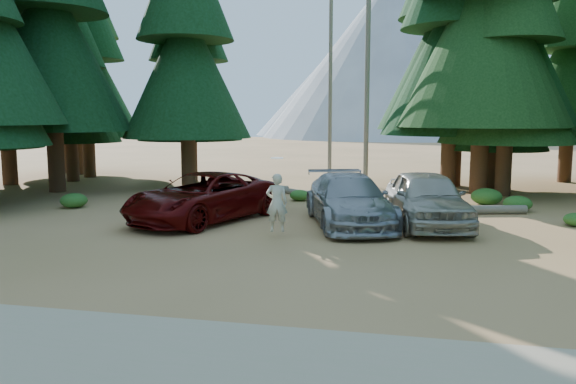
# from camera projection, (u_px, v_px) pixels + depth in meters

# --- Properties ---
(ground) EXTENTS (160.00, 160.00, 0.00)m
(ground) POSITION_uv_depth(u_px,v_px,m) (290.00, 255.00, 13.96)
(ground) COLOR olive
(ground) RESTS_ON ground
(gravel_strip) EXTENTS (26.00, 3.50, 0.01)m
(gravel_strip) POSITION_uv_depth(u_px,v_px,m) (193.00, 368.00, 7.66)
(gravel_strip) COLOR tan
(gravel_strip) RESTS_ON ground
(forest_belt_north) EXTENTS (36.00, 7.00, 22.00)m
(forest_belt_north) POSITION_uv_depth(u_px,v_px,m) (350.00, 185.00, 28.50)
(forest_belt_north) COLOR black
(forest_belt_north) RESTS_ON ground
(snag_front) EXTENTS (0.24, 0.24, 12.00)m
(snag_front) POSITION_uv_depth(u_px,v_px,m) (367.00, 63.00, 27.06)
(snag_front) COLOR #6B6656
(snag_front) RESTS_ON ground
(snag_back) EXTENTS (0.20, 0.20, 10.00)m
(snag_back) POSITION_uv_depth(u_px,v_px,m) (330.00, 86.00, 29.06)
(snag_back) COLOR #6B6656
(snag_back) RESTS_ON ground
(mountain_peak) EXTENTS (48.00, 50.00, 28.00)m
(mountain_peak) POSITION_uv_depth(u_px,v_px,m) (378.00, 63.00, 98.35)
(mountain_peak) COLOR gray
(mountain_peak) RESTS_ON ground
(red_pickup) EXTENTS (4.55, 6.30, 1.59)m
(red_pickup) POSITION_uv_depth(u_px,v_px,m) (203.00, 197.00, 18.44)
(red_pickup) COLOR #500706
(red_pickup) RESTS_ON ground
(silver_minivan_center) EXTENTS (3.80, 5.92, 1.60)m
(silver_minivan_center) POSITION_uv_depth(u_px,v_px,m) (349.00, 200.00, 17.76)
(silver_minivan_center) COLOR #96989D
(silver_minivan_center) RESTS_ON ground
(silver_minivan_right) EXTENTS (3.04, 5.43, 1.75)m
(silver_minivan_right) POSITION_uv_depth(u_px,v_px,m) (426.00, 198.00, 17.58)
(silver_minivan_right) COLOR #ADA89A
(silver_minivan_right) RESTS_ON ground
(frisbee_player) EXTENTS (0.68, 0.52, 2.12)m
(frisbee_player) POSITION_uv_depth(u_px,v_px,m) (277.00, 202.00, 15.95)
(frisbee_player) COLOR beige
(frisbee_player) RESTS_ON ground
(log_left) EXTENTS (3.66, 2.34, 0.29)m
(log_left) POSITION_uv_depth(u_px,v_px,m) (245.00, 191.00, 25.00)
(log_left) COLOR #6B6656
(log_left) RESTS_ON ground
(log_mid) EXTENTS (2.67, 1.70, 0.24)m
(log_mid) POSITION_uv_depth(u_px,v_px,m) (305.00, 193.00, 24.43)
(log_mid) COLOR #6B6656
(log_mid) RESTS_ON ground
(log_right) EXTENTS (4.81, 1.50, 0.31)m
(log_right) POSITION_uv_depth(u_px,v_px,m) (458.00, 210.00, 19.78)
(log_right) COLOR #6B6656
(log_right) RESTS_ON ground
(shrub_far_left) EXTENTS (1.13, 1.13, 0.62)m
(shrub_far_left) POSITION_uv_depth(u_px,v_px,m) (215.00, 201.00, 20.93)
(shrub_far_left) COLOR #1C5D1F
(shrub_far_left) RESTS_ON ground
(shrub_left) EXTENTS (0.84, 0.84, 0.46)m
(shrub_left) POSITION_uv_depth(u_px,v_px,m) (257.00, 194.00, 23.26)
(shrub_left) COLOR #1C5D1F
(shrub_left) RESTS_ON ground
(shrub_center_left) EXTENTS (1.24, 1.24, 0.68)m
(shrub_center_left) POSITION_uv_depth(u_px,v_px,m) (346.00, 191.00, 23.55)
(shrub_center_left) COLOR #1C5D1F
(shrub_center_left) RESTS_ON ground
(shrub_center_right) EXTENTS (0.81, 0.81, 0.45)m
(shrub_center_right) POSITION_uv_depth(u_px,v_px,m) (300.00, 195.00, 23.00)
(shrub_center_right) COLOR #1C5D1F
(shrub_center_right) RESTS_ON ground
(shrub_right) EXTENTS (1.19, 1.19, 0.65)m
(shrub_right) POSITION_uv_depth(u_px,v_px,m) (486.00, 197.00, 21.87)
(shrub_right) COLOR #1C5D1F
(shrub_right) RESTS_ON ground
(shrub_far_right) EXTENTS (1.02, 1.02, 0.56)m
(shrub_far_right) POSITION_uv_depth(u_px,v_px,m) (518.00, 204.00, 20.43)
(shrub_far_right) COLOR #1C5D1F
(shrub_far_right) RESTS_ON ground
(shrub_edge_west) EXTENTS (1.00, 1.00, 0.55)m
(shrub_edge_west) POSITION_uv_depth(u_px,v_px,m) (74.00, 200.00, 21.22)
(shrub_edge_west) COLOR #1C5D1F
(shrub_edge_west) RESTS_ON ground
(shrub_edge_east) EXTENTS (0.77, 0.77, 0.42)m
(shrub_edge_east) POSITION_uv_depth(u_px,v_px,m) (576.00, 220.00, 17.61)
(shrub_edge_east) COLOR #1C5D1F
(shrub_edge_east) RESTS_ON ground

